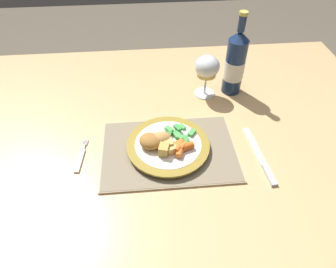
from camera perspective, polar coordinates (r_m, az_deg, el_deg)
name	(u,v)px	position (r m, az deg, el deg)	size (l,w,h in m)	color
ground_plane	(161,248)	(1.51, -1.40, -20.81)	(6.00, 6.00, 0.00)	brown
dining_table	(157,152)	(0.94, -2.10, -3.54)	(1.52, 1.05, 0.74)	tan
placemat	(169,151)	(0.84, 0.18, -3.19)	(0.38, 0.26, 0.01)	tan
dinner_plate	(168,146)	(0.84, 0.02, -2.24)	(0.23, 0.23, 0.02)	white
breaded_croquettes	(155,140)	(0.82, -2.48, -1.17)	(0.10, 0.08, 0.04)	#A87033
green_beans_pile	(178,134)	(0.85, 1.95, -0.06)	(0.11, 0.10, 0.02)	#4CA84C
glazed_carrots	(181,147)	(0.81, 2.41, -2.51)	(0.06, 0.06, 0.02)	#CC5119
fork	(81,158)	(0.86, -16.32, -4.37)	(0.03, 0.12, 0.01)	silver
table_knife	(262,160)	(0.86, 17.40, -4.70)	(0.03, 0.22, 0.01)	silver
wine_glass	(207,68)	(1.00, 7.43, 12.33)	(0.08, 0.08, 0.14)	silver
bottle	(235,64)	(1.03, 12.63, 12.97)	(0.07, 0.07, 0.28)	navy
roast_potatoes	(168,148)	(0.80, -0.08, -2.69)	(0.05, 0.05, 0.03)	gold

